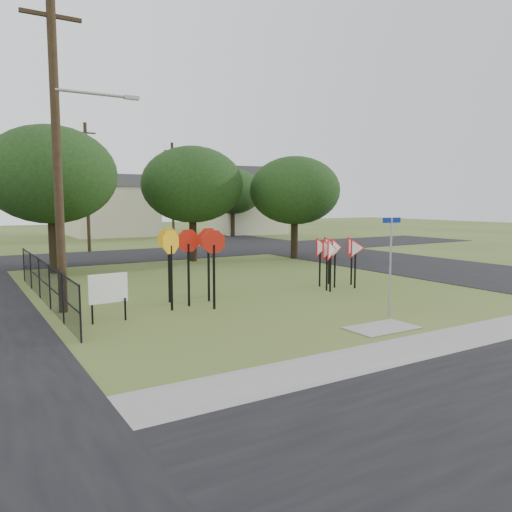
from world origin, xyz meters
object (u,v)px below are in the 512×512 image
(stop_sign_cluster, at_px, (190,249))
(info_board, at_px, (108,290))
(street_name_sign, at_px, (390,260))
(yield_sign_cluster, at_px, (336,250))

(stop_sign_cluster, bearing_deg, info_board, -163.20)
(street_name_sign, xyz_separation_m, yield_sign_cluster, (1.94, 4.86, -0.19))
(stop_sign_cluster, relative_size, info_board, 1.82)
(yield_sign_cluster, bearing_deg, info_board, -173.36)
(street_name_sign, height_order, info_board, street_name_sign)
(stop_sign_cluster, height_order, yield_sign_cluster, stop_sign_cluster)
(street_name_sign, height_order, stop_sign_cluster, street_name_sign)
(stop_sign_cluster, height_order, info_board, stop_sign_cluster)
(yield_sign_cluster, xyz_separation_m, info_board, (-9.65, -1.12, -0.60))
(stop_sign_cluster, relative_size, yield_sign_cluster, 0.96)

